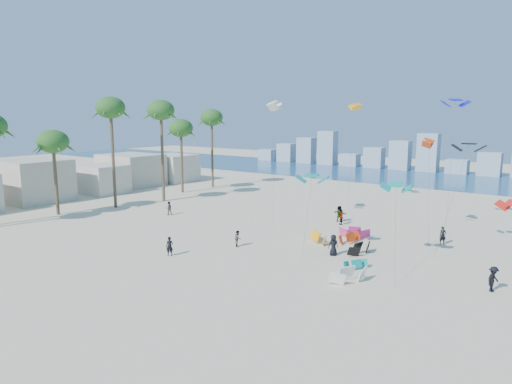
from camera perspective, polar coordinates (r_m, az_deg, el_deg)
The scene contains 10 objects.
ground at distance 38.49m, azimuth -18.33°, elevation -9.40°, with size 220.00×220.00×0.00m, color beige.
ocean at distance 98.12m, azimuth 18.41°, elevation 1.98°, with size 220.00×220.00×0.00m, color navy.
kitesurfer_near at distance 40.69m, azimuth -10.86°, elevation -6.77°, with size 0.62×0.41×1.71m, color black.
kitesurfer_mid at distance 42.85m, azimuth -2.32°, elevation -5.89°, with size 0.75×0.58×1.54m, color gray.
kitesurfers_far at distance 46.29m, azimuth 10.82°, elevation -4.69°, with size 37.94×14.04×1.90m.
grounded_kites at distance 41.76m, azimuth 11.29°, elevation -6.89°, with size 9.81×14.99×1.06m.
flying_kites at distance 47.55m, azimuth 16.55°, elevation 7.33°, with size 29.43×28.53×14.45m.
palm_row at distance 63.63m, azimuth -18.37°, elevation 8.34°, with size 8.28×44.80×14.70m.
beachfront_buildings at distance 76.68m, azimuth -20.31°, elevation 1.87°, with size 11.50×43.00×6.00m.
distant_skyline at distance 107.64m, azimuth 19.58°, elevation 4.20°, with size 85.00×3.00×8.40m.
Camera 1 is at (30.14, -20.57, 12.22)m, focal length 31.64 mm.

